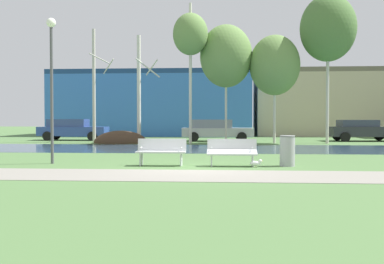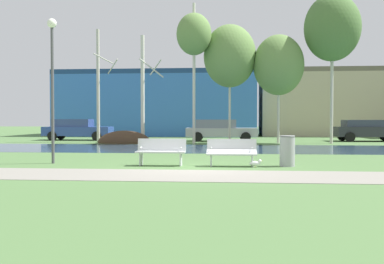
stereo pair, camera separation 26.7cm
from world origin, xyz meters
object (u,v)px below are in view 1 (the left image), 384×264
at_px(streetlamp, 51,65).
at_px(parked_hatch_third_dark, 361,130).
at_px(trash_bin, 287,150).
at_px(bench_left, 161,151).
at_px(parked_van_nearest_blue, 72,129).
at_px(seagull, 256,163).
at_px(bench_right, 232,151).
at_px(parked_sedan_second_silver, 216,130).

distance_m(streetlamp, parked_hatch_third_dark, 22.45).
bearing_deg(parked_hatch_third_dark, trash_bin, -113.10).
relative_size(bench_left, parked_van_nearest_blue, 0.34).
xyz_separation_m(seagull, streetlamp, (-6.83, 0.67, 3.19)).
distance_m(bench_right, trash_bin, 1.78).
relative_size(trash_bin, parked_sedan_second_silver, 0.21).
height_order(bench_right, seagull, bench_right).
xyz_separation_m(seagull, parked_hatch_third_dark, (8.18, 17.18, 0.64)).
distance_m(trash_bin, parked_hatch_third_dark, 18.23).
distance_m(bench_left, streetlamp, 4.75).
height_order(bench_left, parked_sedan_second_silver, parked_sedan_second_silver).
relative_size(bench_right, parked_sedan_second_silver, 0.33).
distance_m(bench_left, trash_bin, 4.07).
distance_m(seagull, parked_sedan_second_silver, 16.59).
xyz_separation_m(parked_sedan_second_silver, parked_hatch_third_dark, (9.78, 0.68, -0.00)).
height_order(parked_van_nearest_blue, parked_hatch_third_dark, parked_van_nearest_blue).
bearing_deg(streetlamp, parked_hatch_third_dark, 47.74).
relative_size(bench_left, parked_hatch_third_dark, 0.36).
relative_size(bench_right, seagull, 3.82).
bearing_deg(bench_left, parked_sedan_second_silver, 84.94).
bearing_deg(trash_bin, bench_left, -178.30).
xyz_separation_m(streetlamp, parked_sedan_second_silver, (5.22, 15.83, -2.56)).
height_order(trash_bin, parked_sedan_second_silver, parked_sedan_second_silver).
bearing_deg(seagull, parked_van_nearest_blue, 124.41).
height_order(bench_right, parked_van_nearest_blue, parked_van_nearest_blue).
xyz_separation_m(streetlamp, parked_hatch_third_dark, (15.00, 16.51, -2.56)).
bearing_deg(parked_sedan_second_silver, bench_left, -95.06).
xyz_separation_m(bench_right, parked_sedan_second_silver, (-0.86, 16.21, 0.30)).
xyz_separation_m(bench_left, streetlamp, (-3.78, 0.38, 2.85)).
bearing_deg(bench_right, parked_van_nearest_blue, 123.11).
height_order(seagull, parked_van_nearest_blue, parked_van_nearest_blue).
xyz_separation_m(bench_left, seagull, (3.04, -0.29, -0.34)).
relative_size(bench_left, trash_bin, 1.62).
distance_m(parked_van_nearest_blue, parked_sedan_second_silver, 10.15).
distance_m(bench_left, parked_hatch_third_dark, 20.28).
distance_m(bench_right, parked_van_nearest_blue, 20.12).
bearing_deg(parked_van_nearest_blue, seagull, -55.59).
bearing_deg(parked_hatch_third_dark, parked_sedan_second_silver, -176.03).
bearing_deg(parked_sedan_second_silver, seagull, -84.44).
relative_size(bench_left, parked_sedan_second_silver, 0.33).
relative_size(bench_right, trash_bin, 1.62).
bearing_deg(trash_bin, streetlamp, 178.10).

